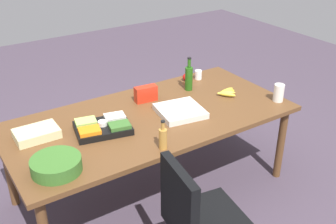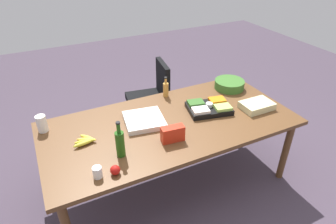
{
  "view_description": "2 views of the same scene",
  "coord_description": "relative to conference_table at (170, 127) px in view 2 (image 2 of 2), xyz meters",
  "views": [
    {
      "loc": [
        -1.52,
        -2.59,
        2.36
      ],
      "look_at": [
        0.13,
        -0.07,
        0.79
      ],
      "focal_mm": 43.65,
      "sensor_mm": 36.0,
      "label": 1
    },
    {
      "loc": [
        1.04,
        2.06,
        2.3
      ],
      "look_at": [
        -0.01,
        -0.08,
        0.82
      ],
      "focal_mm": 31.2,
      "sensor_mm": 36.0,
      "label": 2
    }
  ],
  "objects": [
    {
      "name": "mayo_jar",
      "position": [
        1.1,
        -0.38,
        0.14
      ],
      "size": [
        0.1,
        0.1,
        0.16
      ],
      "primitive_type": "cylinder",
      "rotation": [
        0.0,
        0.0,
        -0.17
      ],
      "color": "white",
      "rests_on": "conference_table"
    },
    {
      "name": "sheet_cake",
      "position": [
        -0.9,
        0.17,
        0.1
      ],
      "size": [
        0.32,
        0.22,
        0.07
      ],
      "primitive_type": "cube",
      "rotation": [
        0.0,
        0.0,
        -0.01
      ],
      "color": "beige",
      "rests_on": "conference_table"
    },
    {
      "name": "veggie_tray",
      "position": [
        -0.44,
        -0.01,
        0.1
      ],
      "size": [
        0.47,
        0.38,
        0.09
      ],
      "color": "black",
      "rests_on": "conference_table"
    },
    {
      "name": "paper_cup",
      "position": [
        0.81,
        0.42,
        0.11
      ],
      "size": [
        0.09,
        0.09,
        0.09
      ],
      "primitive_type": "cylinder",
      "rotation": [
        0.0,
        0.0,
        0.33
      ],
      "color": "white",
      "rests_on": "conference_table"
    },
    {
      "name": "chip_bag_red",
      "position": [
        0.11,
        0.27,
        0.13
      ],
      "size": [
        0.21,
        0.1,
        0.14
      ],
      "primitive_type": "cube",
      "rotation": [
        0.0,
        0.0,
        -0.1
      ],
      "color": "red",
      "rests_on": "conference_table"
    },
    {
      "name": "apple_red",
      "position": [
        0.68,
        0.44,
        0.1
      ],
      "size": [
        0.1,
        0.1,
        0.08
      ],
      "primitive_type": "sphere",
      "rotation": [
        0.0,
        0.0,
        -0.31
      ],
      "color": "#B61510",
      "rests_on": "conference_table"
    },
    {
      "name": "wine_bottle",
      "position": [
        0.57,
        0.26,
        0.19
      ],
      "size": [
        0.08,
        0.08,
        0.32
      ],
      "color": "#205313",
      "rests_on": "conference_table"
    },
    {
      "name": "dressing_bottle",
      "position": [
        -0.18,
        -0.48,
        0.15
      ],
      "size": [
        0.07,
        0.07,
        0.23
      ],
      "color": "#BB8437",
      "rests_on": "conference_table"
    },
    {
      "name": "pizza_box",
      "position": [
        0.23,
        -0.1,
        0.09
      ],
      "size": [
        0.41,
        0.41,
        0.05
      ],
      "primitive_type": "cube",
      "rotation": [
        0.0,
        0.0,
        -0.16
      ],
      "color": "silver",
      "rests_on": "conference_table"
    },
    {
      "name": "conference_table",
      "position": [
        0.0,
        0.0,
        0.0
      ],
      "size": [
        2.39,
        1.14,
        0.76
      ],
      "color": "brown",
      "rests_on": "ground"
    },
    {
      "name": "salad_bowl",
      "position": [
        -0.92,
        -0.33,
        0.11
      ],
      "size": [
        0.38,
        0.38,
        0.1
      ],
      "primitive_type": "cylinder",
      "rotation": [
        0.0,
        0.0,
        -0.16
      ],
      "color": "#386B27",
      "rests_on": "conference_table"
    },
    {
      "name": "ground_plane",
      "position": [
        0.0,
        0.0,
        -0.7
      ],
      "size": [
        10.0,
        10.0,
        0.0
      ],
      "primitive_type": "plane",
      "color": "#483B4A"
    },
    {
      "name": "office_chair",
      "position": [
        -0.21,
        -0.99,
        -0.33
      ],
      "size": [
        0.56,
        0.56,
        0.94
      ],
      "color": "gray",
      "rests_on": "ground"
    },
    {
      "name": "banana_bunch",
      "position": [
        0.8,
        -0.03,
        0.09
      ],
      "size": [
        0.21,
        0.17,
        0.04
      ],
      "color": "gold",
      "rests_on": "conference_table"
    }
  ]
}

